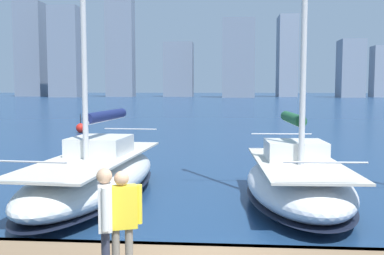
# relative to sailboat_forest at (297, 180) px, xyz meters

# --- Properties ---
(city_skyline) EXTENTS (167.94, 25.03, 41.71)m
(city_skyline) POSITION_rel_sailboat_forest_xyz_m (7.38, -152.31, 14.95)
(city_skyline) COLOR #929CAC
(city_skyline) RESTS_ON ground
(sailboat_forest) EXTENTS (3.03, 6.72, 12.10)m
(sailboat_forest) POSITION_rel_sailboat_forest_xyz_m (0.00, 0.00, 0.00)
(sailboat_forest) COLOR white
(sailboat_forest) RESTS_ON ground
(sailboat_navy) EXTENTS (3.36, 8.75, 9.47)m
(sailboat_navy) POSITION_rel_sailboat_forest_xyz_m (5.97, -0.37, -0.03)
(sailboat_navy) COLOR white
(sailboat_navy) RESTS_ON ground
(person_yellow_shirt) EXTENTS (0.55, 0.32, 1.57)m
(person_yellow_shirt) POSITION_rel_sailboat_forest_xyz_m (3.48, 6.61, 0.81)
(person_yellow_shirt) COLOR gray
(person_yellow_shirt) RESTS_ON dock_pier
(person_white_shirt) EXTENTS (0.30, 0.58, 1.63)m
(person_white_shirt) POSITION_rel_sailboat_forest_xyz_m (3.69, 6.74, 0.85)
(person_white_shirt) COLOR #2D3347
(person_white_shirt) RESTS_ON dock_pier
(channel_buoy) EXTENTS (0.70, 0.70, 1.40)m
(channel_buoy) POSITION_rel_sailboat_forest_xyz_m (12.92, -19.89, -0.38)
(channel_buoy) COLOR red
(channel_buoy) RESTS_ON ground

